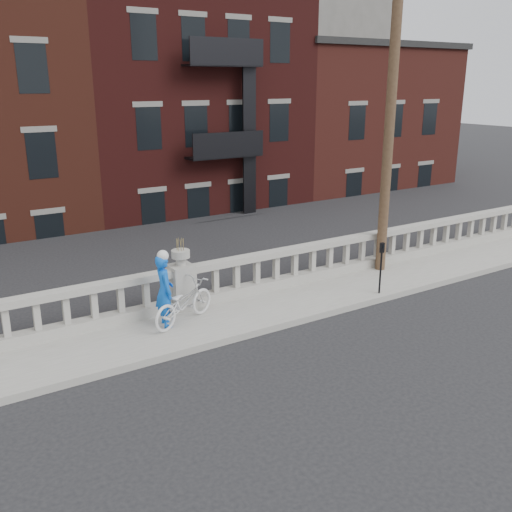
{
  "coord_description": "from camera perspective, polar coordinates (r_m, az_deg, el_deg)",
  "views": [
    {
      "loc": [
        -5.38,
        -7.87,
        5.44
      ],
      "look_at": [
        1.64,
        3.2,
        1.4
      ],
      "focal_mm": 40.0,
      "sensor_mm": 36.0,
      "label": 1
    }
  ],
  "objects": [
    {
      "name": "utility_pole",
      "position": [
        16.3,
        13.44,
        15.97
      ],
      "size": [
        1.6,
        0.28,
        10.0
      ],
      "color": "#422D1E",
      "rests_on": "sidewalk"
    },
    {
      "name": "lower_level",
      "position": [
        31.6,
        -21.8,
        10.83
      ],
      "size": [
        80.0,
        44.0,
        20.8
      ],
      "color": "#605E59",
      "rests_on": "ground"
    },
    {
      "name": "sidewalk",
      "position": [
        13.26,
        -5.56,
        -6.82
      ],
      "size": [
        32.0,
        2.2,
        0.15
      ],
      "primitive_type": "cube",
      "color": "gray",
      "rests_on": "ground"
    },
    {
      "name": "cyclist",
      "position": [
        12.83,
        -9.14,
        -3.44
      ],
      "size": [
        0.48,
        0.65,
        1.66
      ],
      "primitive_type": "imported",
      "rotation": [
        0.0,
        0.0,
        1.43
      ],
      "color": "blue",
      "rests_on": "sidewalk"
    },
    {
      "name": "planter_pedestal",
      "position": [
        13.78,
        -7.44,
        -2.57
      ],
      "size": [
        0.55,
        0.55,
        1.76
      ],
      "color": "gray",
      "rests_on": "sidewalk"
    },
    {
      "name": "parking_meter_c",
      "position": [
        14.93,
        12.4,
        -0.6
      ],
      "size": [
        0.1,
        0.09,
        1.36
      ],
      "color": "black",
      "rests_on": "sidewalk"
    },
    {
      "name": "ground",
      "position": [
        10.97,
        1.77,
        -12.6
      ],
      "size": [
        120.0,
        120.0,
        0.0
      ],
      "primitive_type": "plane",
      "color": "black",
      "rests_on": "ground"
    },
    {
      "name": "balustrade",
      "position": [
        13.84,
        -7.41,
        -3.31
      ],
      "size": [
        28.0,
        0.34,
        1.03
      ],
      "color": "gray",
      "rests_on": "sidewalk"
    },
    {
      "name": "bicycle",
      "position": [
        13.05,
        -7.27,
        -4.62
      ],
      "size": [
        1.96,
        1.32,
        0.97
      ],
      "primitive_type": "imported",
      "rotation": [
        0.0,
        0.0,
        1.98
      ],
      "color": "silver",
      "rests_on": "sidewalk"
    }
  ]
}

